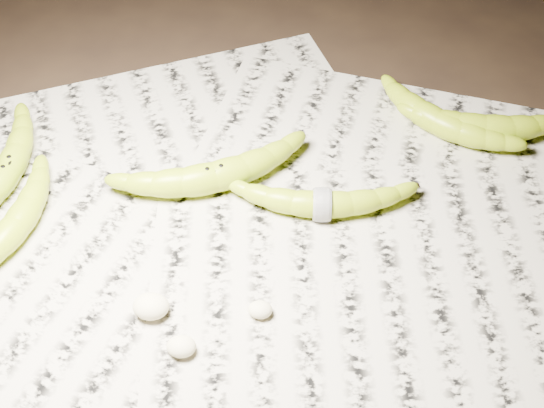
# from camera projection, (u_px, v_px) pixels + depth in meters

# --- Properties ---
(ground) EXTENTS (3.00, 3.00, 0.00)m
(ground) POSITION_uv_depth(u_px,v_px,m) (277.00, 235.00, 0.91)
(ground) COLOR black
(ground) RESTS_ON ground
(newspaper_patch) EXTENTS (0.90, 0.70, 0.01)m
(newspaper_patch) POSITION_uv_depth(u_px,v_px,m) (255.00, 236.00, 0.91)
(newspaper_patch) COLOR #BEB6A3
(newspaper_patch) RESTS_ON ground
(banana_left_a) EXTENTS (0.09, 0.21, 0.04)m
(banana_left_a) POSITION_uv_depth(u_px,v_px,m) (7.00, 169.00, 0.95)
(banana_left_a) COLOR #AAB917
(banana_left_a) RESTS_ON newspaper_patch
(banana_left_b) EXTENTS (0.11, 0.20, 0.04)m
(banana_left_b) POSITION_uv_depth(u_px,v_px,m) (15.00, 224.00, 0.89)
(banana_left_b) COLOR #AAB917
(banana_left_b) RESTS_ON newspaper_patch
(banana_center) EXTENTS (0.23, 0.15, 0.04)m
(banana_center) POSITION_uv_depth(u_px,v_px,m) (214.00, 175.00, 0.94)
(banana_center) COLOR #AAB917
(banana_center) RESTS_ON newspaper_patch
(banana_taped) EXTENTS (0.21, 0.06, 0.03)m
(banana_taped) POSITION_uv_depth(u_px,v_px,m) (322.00, 202.00, 0.91)
(banana_taped) COLOR #AAB917
(banana_taped) RESTS_ON newspaper_patch
(banana_upper_a) EXTENTS (0.19, 0.16, 0.04)m
(banana_upper_a) POSITION_uv_depth(u_px,v_px,m) (439.00, 120.00, 1.01)
(banana_upper_a) COLOR #AAB917
(banana_upper_a) RESTS_ON newspaper_patch
(banana_upper_b) EXTENTS (0.19, 0.07, 0.04)m
(banana_upper_b) POSITION_uv_depth(u_px,v_px,m) (485.00, 126.00, 1.00)
(banana_upper_b) COLOR #AAB917
(banana_upper_b) RESTS_ON newspaper_patch
(measuring_tape) EXTENTS (0.01, 0.04, 0.04)m
(measuring_tape) POSITION_uv_depth(u_px,v_px,m) (322.00, 202.00, 0.91)
(measuring_tape) COLOR white
(measuring_tape) RESTS_ON newspaper_patch
(flesh_chunk_a) EXTENTS (0.04, 0.03, 0.02)m
(flesh_chunk_a) POSITION_uv_depth(u_px,v_px,m) (151.00, 304.00, 0.82)
(flesh_chunk_a) COLOR beige
(flesh_chunk_a) RESTS_ON newspaper_patch
(flesh_chunk_b) EXTENTS (0.03, 0.03, 0.02)m
(flesh_chunk_b) POSITION_uv_depth(u_px,v_px,m) (181.00, 344.00, 0.79)
(flesh_chunk_b) COLOR beige
(flesh_chunk_b) RESTS_ON newspaper_patch
(flesh_chunk_c) EXTENTS (0.03, 0.02, 0.02)m
(flesh_chunk_c) POSITION_uv_depth(u_px,v_px,m) (260.00, 308.00, 0.82)
(flesh_chunk_c) COLOR beige
(flesh_chunk_c) RESTS_ON newspaper_patch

